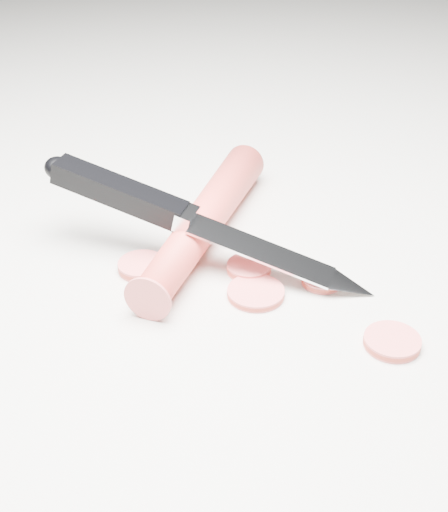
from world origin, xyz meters
TOP-DOWN VIEW (x-y plane):
  - ground at (0.00, 0.00)m, footprint 2.40×2.40m
  - carrot at (0.01, 0.03)m, footprint 0.20×0.14m
  - carrot_slice_0 at (-0.00, -0.05)m, footprint 0.04×0.04m
  - carrot_slice_1 at (0.04, -0.07)m, footprint 0.03×0.03m
  - carrot_slice_2 at (0.01, -0.02)m, footprint 0.03×0.03m
  - carrot_slice_3 at (-0.05, 0.03)m, footprint 0.04×0.04m
  - carrot_slice_4 at (0.03, -0.15)m, footprint 0.04×0.04m
  - kitchen_knife at (-0.01, 0.01)m, footprint 0.16×0.23m

SIDE VIEW (x-z plane):
  - ground at x=0.00m, z-range 0.00..0.00m
  - carrot_slice_0 at x=0.00m, z-range 0.00..0.01m
  - carrot_slice_1 at x=0.04m, z-range 0.00..0.01m
  - carrot_slice_4 at x=0.03m, z-range 0.00..0.01m
  - carrot_slice_3 at x=-0.05m, z-range 0.00..0.01m
  - carrot_slice_2 at x=0.01m, z-range 0.00..0.01m
  - carrot at x=0.01m, z-range 0.00..0.03m
  - kitchen_knife at x=-0.01m, z-range 0.00..0.07m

